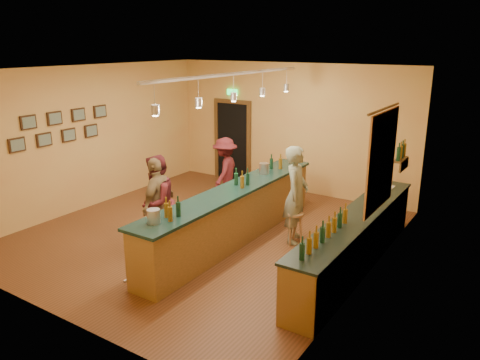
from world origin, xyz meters
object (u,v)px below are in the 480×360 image
Objects in this scene: bar_stool at (295,221)px; customer_c at (225,171)px; customer_b at (159,203)px; tasting_bar at (234,211)px; customer_a at (157,203)px; back_counter at (355,241)px; bartender at (296,195)px.

customer_c is at bearing 153.86° from bar_stool.
bar_stool is at bearing 112.13° from customer_b.
tasting_bar is 8.21× the size of bar_stool.
customer_c is (-0.35, 2.68, -0.08)m from customer_a.
customer_a is (-3.33, -1.19, 0.39)m from back_counter.
bartender is 1.17× the size of customer_c.
customer_b reaches higher than customer_c.
customer_a is at bearing -144.29° from bar_stool.
customer_a reaches higher than bar_stool.
customer_c is at bearing 129.17° from tasting_bar.
customer_a is 2.58m from bar_stool.
bartender reaches higher than customer_a.
tasting_bar is 1.42m from customer_b.
customer_b is at bearing -143.84° from bar_stool.
bartender is (0.98, 0.64, 0.32)m from tasting_bar.
tasting_bar is 2.93× the size of customer_b.
customer_c is 2.55× the size of bar_stool.
customer_a is (-1.01, -1.01, 0.27)m from tasting_bar.
customer_a is at bearing -135.19° from tasting_bar.
bar_stool is (-1.26, 0.30, -0.01)m from back_counter.
back_counter is at bearing 51.98° from customer_c.
tasting_bar is 3.22× the size of customer_c.
back_counter is 1.29m from bar_stool.
bartender reaches higher than back_counter.
tasting_bar reaches higher than bar_stool.
customer_a is at bearing -160.36° from back_counter.
tasting_bar reaches higher than back_counter.
customer_c is (-1.36, 1.67, 0.19)m from tasting_bar.
customer_a reaches higher than customer_b.
back_counter is 2.87× the size of customer_c.
back_counter is 2.60× the size of customer_a.
bar_stool is at bearing 24.49° from tasting_bar.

